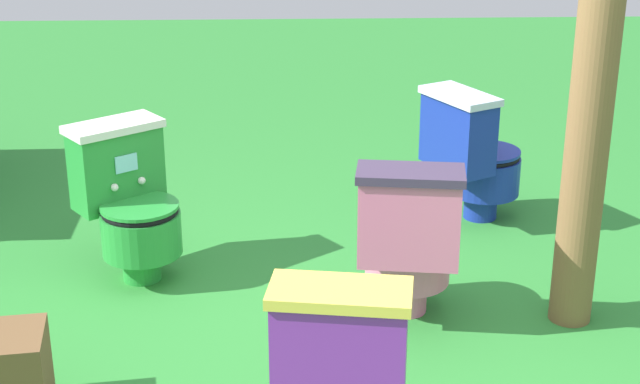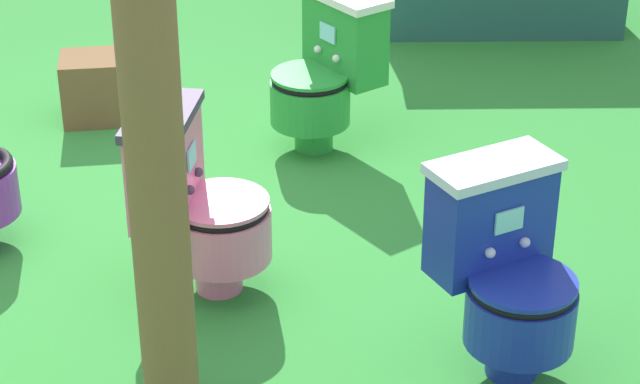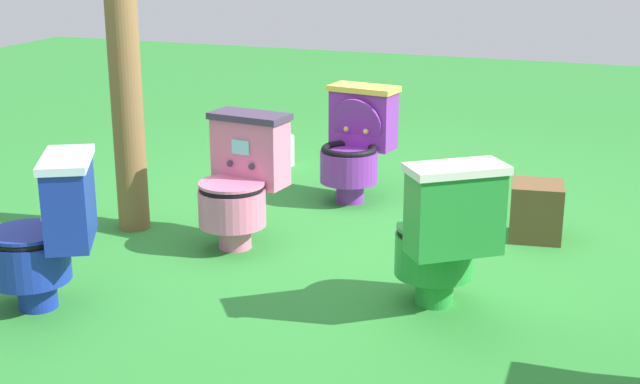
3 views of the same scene
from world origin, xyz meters
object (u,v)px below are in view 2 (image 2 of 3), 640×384
(toilet_pink, at_px, (194,202))
(small_crate, at_px, (89,88))
(wooden_post, at_px, (151,136))
(toilet_blue, at_px, (504,270))
(toilet_green, at_px, (323,71))

(toilet_pink, height_order, small_crate, toilet_pink)
(small_crate, bearing_deg, wooden_post, -74.31)
(toilet_blue, distance_m, wooden_post, 1.28)
(toilet_blue, distance_m, toilet_green, 1.81)
(toilet_green, xyz_separation_m, small_crate, (-1.14, 0.29, -0.21))
(toilet_blue, height_order, small_crate, toilet_blue)
(toilet_pink, bearing_deg, small_crate, -149.04)
(small_crate, bearing_deg, toilet_green, -14.29)
(toilet_pink, xyz_separation_m, wooden_post, (-0.03, -0.71, 0.61))
(toilet_blue, bearing_deg, toilet_green, -99.23)
(toilet_pink, xyz_separation_m, small_crate, (-0.66, 1.53, -0.21))
(toilet_blue, relative_size, toilet_pink, 1.00)
(wooden_post, bearing_deg, toilet_pink, 87.48)
(toilet_pink, height_order, wooden_post, wooden_post)
(toilet_pink, bearing_deg, toilet_blue, 73.83)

